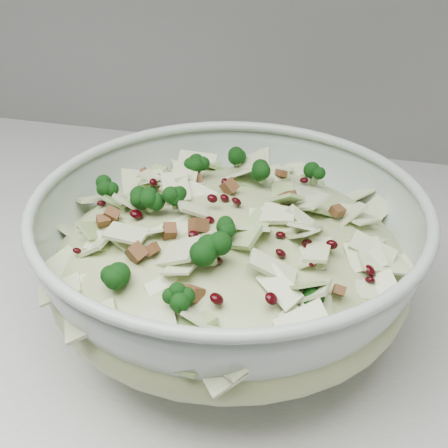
% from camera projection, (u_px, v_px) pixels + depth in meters
% --- Properties ---
extents(mixing_bowl, '(0.40, 0.40, 0.13)m').
position_uv_depth(mixing_bowl, '(229.00, 262.00, 0.51)').
color(mixing_bowl, '#AEBFB2').
rests_on(mixing_bowl, counter).
extents(salad, '(0.41, 0.41, 0.13)m').
position_uv_depth(salad, '(230.00, 241.00, 0.50)').
color(salad, '#AAB37B').
rests_on(salad, mixing_bowl).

